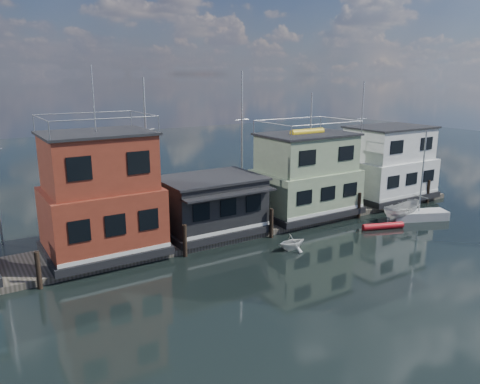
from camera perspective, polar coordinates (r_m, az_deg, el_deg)
ground at (r=26.49m, az=10.35°, el=-12.34°), size 160.00×160.00×0.00m
dock at (r=35.43m, az=-2.80°, el=-4.82°), size 48.00×5.00×0.40m
houseboat_red at (r=31.23m, az=-16.61°, el=-0.55°), size 7.40×5.90×11.86m
houseboat_dark at (r=34.52m, az=-3.55°, el=-1.49°), size 7.40×6.10×4.06m
houseboat_green at (r=39.23m, az=8.03°, el=2.01°), size 8.40×5.90×7.03m
houseboat_white at (r=46.21m, az=17.60°, el=3.30°), size 8.40×5.90×6.66m
pilings at (r=32.69m, az=-0.92°, el=-4.79°), size 42.28×0.28×2.20m
background_masts at (r=41.54m, az=-1.23°, el=5.62°), size 36.40×0.16×12.00m
day_sailer at (r=41.53m, az=20.93°, el=-2.57°), size 4.92×3.32×7.40m
motorboat at (r=40.67m, az=19.10°, el=-2.25°), size 4.01×1.52×1.55m
red_kayak at (r=38.13m, az=17.04°, el=-3.99°), size 3.34×1.56×0.49m
dinghy_white at (r=32.40m, az=6.33°, el=-6.07°), size 2.18×1.90×1.13m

